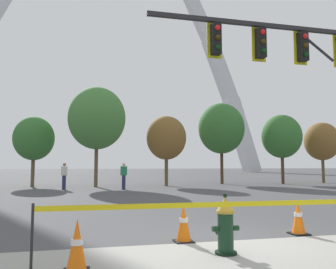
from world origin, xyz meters
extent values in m
plane|color=#474749|center=(0.00, 0.00, 0.00)|extent=(240.00, 240.00, 0.00)
cylinder|color=black|center=(-0.53, -0.84, 0.03)|extent=(0.36, 0.36, 0.05)
cylinder|color=#14331E|center=(-0.53, -0.84, 0.36)|extent=(0.26, 0.26, 0.62)
cylinder|color=#A8842D|center=(-0.53, -0.84, 0.69)|extent=(0.30, 0.30, 0.04)
cone|color=#A8842D|center=(-0.53, -0.84, 0.82)|extent=(0.30, 0.30, 0.22)
cylinder|color=black|center=(-0.53, -0.84, 0.96)|extent=(0.06, 0.06, 0.06)
cylinder|color=#14331E|center=(-0.71, -0.84, 0.42)|extent=(0.10, 0.09, 0.09)
cylinder|color=#14331E|center=(-0.35, -0.84, 0.42)|extent=(0.10, 0.09, 0.09)
cylinder|color=#14331E|center=(-0.53, -0.64, 0.33)|extent=(0.13, 0.14, 0.13)
cylinder|color=black|center=(-0.53, -0.56, 0.33)|extent=(0.15, 0.03, 0.15)
cylinder|color=#232326|center=(-3.53, -0.99, 0.46)|extent=(0.04, 0.04, 0.92)
cube|color=yellow|center=(-1.01, -1.06, 0.84)|extent=(5.03, 0.15, 0.08)
cone|color=orange|center=(-2.90, -1.26, 0.38)|extent=(0.28, 0.28, 0.70)
cylinder|color=white|center=(-2.90, -1.26, 0.42)|extent=(0.17, 0.17, 0.08)
cube|color=black|center=(-0.97, 0.19, 0.01)|extent=(0.36, 0.36, 0.03)
cone|color=orange|center=(-0.97, 0.19, 0.38)|extent=(0.28, 0.28, 0.70)
cylinder|color=white|center=(-0.97, 0.19, 0.42)|extent=(0.17, 0.17, 0.08)
cube|color=black|center=(1.61, 0.34, 0.01)|extent=(0.36, 0.36, 0.03)
cone|color=orange|center=(1.61, 0.34, 0.38)|extent=(0.28, 0.28, 0.70)
cylinder|color=white|center=(1.61, 0.34, 0.42)|extent=(0.17, 0.17, 0.08)
cube|color=#232326|center=(2.50, 2.63, 5.60)|extent=(7.60, 0.12, 0.12)
cylinder|color=#232326|center=(4.02, 2.63, 5.05)|extent=(1.11, 0.08, 0.81)
cube|color=black|center=(3.50, 2.63, 5.05)|extent=(0.26, 0.24, 0.90)
cube|color=gold|center=(3.50, 2.77, 5.05)|extent=(0.44, 0.03, 1.04)
sphere|color=red|center=(3.50, 2.50, 5.33)|extent=(0.16, 0.16, 0.16)
sphere|color=#392706|center=(3.50, 2.50, 5.05)|extent=(0.16, 0.16, 0.16)
sphere|color=black|center=(3.50, 2.50, 4.77)|extent=(0.16, 0.16, 0.16)
cube|color=black|center=(2.10, 2.63, 5.05)|extent=(0.26, 0.24, 0.90)
cube|color=gold|center=(2.10, 2.77, 5.05)|extent=(0.44, 0.03, 1.04)
sphere|color=red|center=(2.10, 2.50, 5.33)|extent=(0.16, 0.16, 0.16)
sphere|color=#392706|center=(2.10, 2.50, 5.05)|extent=(0.16, 0.16, 0.16)
sphere|color=black|center=(2.10, 2.50, 4.77)|extent=(0.16, 0.16, 0.16)
cube|color=black|center=(0.70, 2.63, 5.05)|extent=(0.26, 0.24, 0.90)
cube|color=gold|center=(0.70, 2.77, 5.05)|extent=(0.44, 0.03, 1.04)
sphere|color=red|center=(0.70, 2.50, 5.33)|extent=(0.16, 0.16, 0.16)
sphere|color=#392706|center=(0.70, 2.50, 5.05)|extent=(0.16, 0.16, 0.16)
sphere|color=black|center=(0.70, 2.50, 4.77)|extent=(0.16, 0.16, 0.16)
cube|color=silver|center=(18.21, 57.31, 31.80)|extent=(6.65, 2.26, 10.83)
cube|color=silver|center=(22.76, 57.31, 20.80)|extent=(6.94, 2.51, 13.20)
cube|color=silver|center=(27.32, 57.31, 7.34)|extent=(7.21, 2.75, 15.59)
cylinder|color=brown|center=(-6.50, 18.54, 1.03)|extent=(0.24, 0.24, 2.05)
ellipsoid|color=#336B2D|center=(-6.50, 18.54, 3.28)|extent=(2.74, 2.74, 3.01)
cylinder|color=brown|center=(-2.30, 17.16, 1.45)|extent=(0.24, 0.24, 2.89)
ellipsoid|color=#427A38|center=(-2.30, 17.16, 4.63)|extent=(3.86, 3.86, 4.25)
cylinder|color=brown|center=(2.52, 17.09, 1.05)|extent=(0.24, 0.24, 2.11)
ellipsoid|color=brown|center=(2.52, 17.09, 3.37)|extent=(2.81, 2.81, 3.09)
cylinder|color=#473323|center=(7.28, 18.60, 1.35)|extent=(0.24, 0.24, 2.70)
ellipsoid|color=#336B2D|center=(7.28, 18.60, 4.31)|extent=(3.59, 3.59, 3.95)
cylinder|color=#473323|center=(11.82, 17.46, 1.15)|extent=(0.24, 0.24, 2.30)
ellipsoid|color=#336B2D|center=(11.82, 17.46, 3.68)|extent=(3.07, 3.07, 3.37)
cylinder|color=brown|center=(15.96, 18.19, 1.06)|extent=(0.24, 0.24, 2.13)
ellipsoid|color=brown|center=(15.96, 18.19, 3.40)|extent=(2.83, 2.83, 3.12)
cylinder|color=#232847|center=(-0.73, 14.30, 0.42)|extent=(0.22, 0.22, 0.84)
cube|color=#23754C|center=(-0.73, 14.30, 1.11)|extent=(0.39, 0.37, 0.54)
sphere|color=beige|center=(-0.73, 14.30, 1.49)|extent=(0.20, 0.20, 0.20)
cylinder|color=#232847|center=(-4.19, 14.97, 0.42)|extent=(0.22, 0.22, 0.84)
cube|color=beige|center=(-4.19, 14.97, 1.11)|extent=(0.37, 0.27, 0.54)
sphere|color=#936B4C|center=(-4.19, 14.97, 1.49)|extent=(0.20, 0.20, 0.20)
camera|label=1|loc=(-2.75, -6.21, 1.47)|focal=36.34mm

